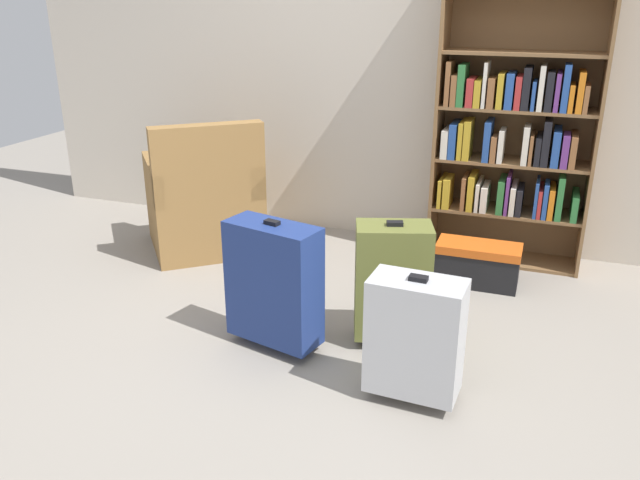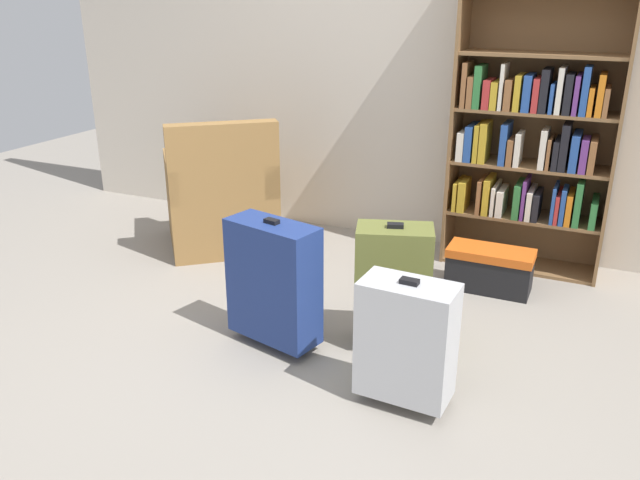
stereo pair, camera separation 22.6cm
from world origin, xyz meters
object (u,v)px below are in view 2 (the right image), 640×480
(bookshelf, at_px, (534,125))
(mug, at_px, (270,260))
(armchair, at_px, (221,201))
(suitcase_olive, at_px, (393,283))
(suitcase_navy_blue, at_px, (273,281))
(storage_box, at_px, (489,268))
(suitcase_silver, at_px, (406,340))

(bookshelf, distance_m, mug, 1.82)
(armchair, relative_size, suitcase_olive, 1.54)
(armchair, height_order, suitcase_navy_blue, armchair)
(armchair, xyz_separation_m, mug, (0.48, -0.21, -0.27))
(armchair, xyz_separation_m, suitcase_navy_blue, (0.97, -1.05, 0.03))
(mug, distance_m, suitcase_olive, 1.21)
(storage_box, distance_m, suitcase_silver, 1.31)
(suitcase_silver, bearing_deg, bookshelf, 82.90)
(armchair, relative_size, suitcase_silver, 1.69)
(suitcase_navy_blue, relative_size, suitcase_olive, 1.03)
(bookshelf, bearing_deg, suitcase_silver, -97.10)
(storage_box, bearing_deg, bookshelf, 77.31)
(bookshelf, height_order, suitcase_olive, bookshelf)
(storage_box, bearing_deg, mug, -169.49)
(armchair, bearing_deg, suitcase_silver, -36.38)
(storage_box, relative_size, suitcase_olive, 0.76)
(suitcase_silver, height_order, suitcase_olive, suitcase_olive)
(bookshelf, bearing_deg, mug, -153.70)
(suitcase_olive, bearing_deg, armchair, 151.55)
(bookshelf, distance_m, armchair, 2.07)
(suitcase_olive, bearing_deg, mug, 149.40)
(mug, height_order, suitcase_olive, suitcase_olive)
(bookshelf, height_order, storage_box, bookshelf)
(bookshelf, relative_size, storage_box, 4.00)
(mug, distance_m, suitcase_silver, 1.63)
(bookshelf, relative_size, armchair, 1.99)
(suitcase_olive, bearing_deg, bookshelf, 71.97)
(mug, bearing_deg, bookshelf, 26.30)
(bookshelf, xyz_separation_m, armchair, (-1.92, -0.50, -0.59))
(mug, bearing_deg, suitcase_navy_blue, -59.77)
(armchair, distance_m, suitcase_olive, 1.70)
(suitcase_silver, bearing_deg, mug, 139.48)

